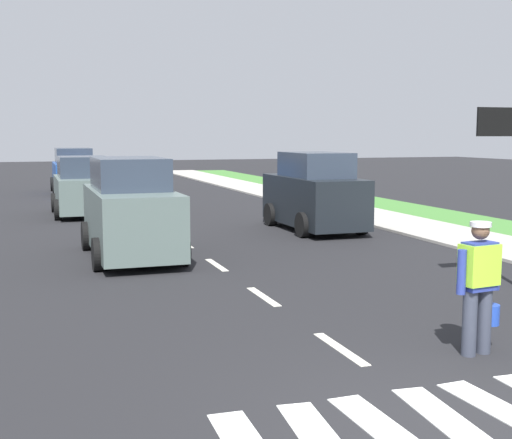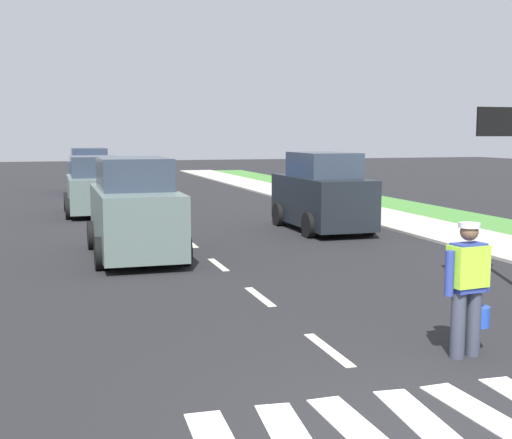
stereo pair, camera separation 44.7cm
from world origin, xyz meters
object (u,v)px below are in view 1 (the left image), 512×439
Objects in this scene: car_oncoming_second at (84,188)px; car_parked_far at (314,194)px; car_oncoming_third at (74,172)px; car_oncoming_lead at (131,211)px; lane_direction_sign at (512,153)px; road_worker at (479,281)px.

car_parked_far is at bearing -45.17° from car_oncoming_second.
car_oncoming_third is at bearing 109.97° from car_parked_far.
car_parked_far is 0.99× the size of car_oncoming_third.
car_parked_far reaches higher than car_oncoming_lead.
car_oncoming_third is (-5.96, 23.50, -1.43)m from lane_direction_sign.
lane_direction_sign is 8.02m from car_oncoming_lead.
car_oncoming_second is (-3.41, 17.00, -0.00)m from road_worker.
car_oncoming_third is (-3.09, 26.54, 0.05)m from road_worker.
car_oncoming_third reaches higher than car_oncoming_second.
car_oncoming_lead is at bearing -153.91° from car_parked_far.
car_oncoming_third is at bearing 88.11° from car_oncoming_second.
car_parked_far reaches higher than car_oncoming_third.
car_oncoming_second is at bearing 101.33° from road_worker.
car_oncoming_third is at bearing 90.01° from car_oncoming_lead.
car_oncoming_second is 9.55m from car_oncoming_third.
car_parked_far is at bearing 92.25° from lane_direction_sign.
road_worker is 0.42× the size of car_oncoming_second.
car_oncoming_lead reaches higher than car_oncoming_second.
car_parked_far is (-0.31, 7.96, -1.37)m from lane_direction_sign.
car_oncoming_second is at bearing 92.09° from car_oncoming_lead.
lane_direction_sign reaches higher than car_oncoming_third.
lane_direction_sign is at bearing 46.75° from road_worker.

